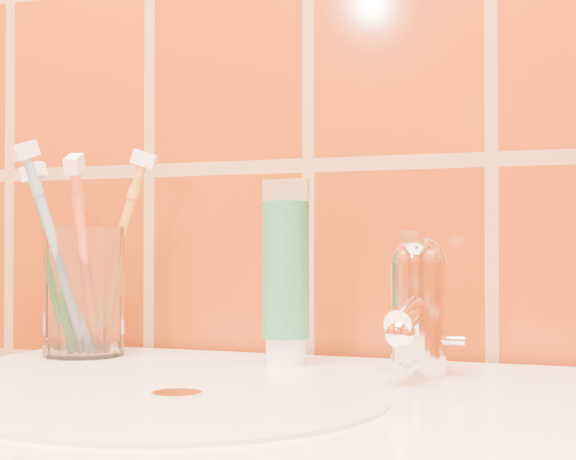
% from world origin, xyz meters
% --- Properties ---
extents(glass_tumbler, '(0.09, 0.09, 0.13)m').
position_xyz_m(glass_tumbler, '(-0.20, 1.11, 0.91)').
color(glass_tumbler, white).
rests_on(glass_tumbler, pedestal_sink).
extents(toothpaste_tube, '(0.05, 0.04, 0.17)m').
position_xyz_m(toothpaste_tube, '(0.01, 1.11, 0.93)').
color(toothpaste_tube, white).
rests_on(toothpaste_tube, pedestal_sink).
extents(faucet, '(0.05, 0.11, 0.12)m').
position_xyz_m(faucet, '(0.14, 1.09, 0.91)').
color(faucet, white).
rests_on(faucet, pedestal_sink).
extents(toothbrush_0, '(0.08, 0.08, 0.20)m').
position_xyz_m(toothbrush_0, '(-0.23, 1.10, 0.95)').
color(toothbrush_0, '#1E7236').
rests_on(toothbrush_0, glass_tumbler).
extents(toothbrush_1, '(0.12, 0.16, 0.23)m').
position_xyz_m(toothbrush_1, '(-0.21, 1.07, 0.95)').
color(toothbrush_1, '#6A99BE').
rests_on(toothbrush_1, glass_tumbler).
extents(toothbrush_2, '(0.12, 0.11, 0.21)m').
position_xyz_m(toothbrush_2, '(-0.18, 1.13, 0.95)').
color(toothbrush_2, orange).
rests_on(toothbrush_2, glass_tumbler).
extents(toothbrush_3, '(0.08, 0.16, 0.22)m').
position_xyz_m(toothbrush_3, '(-0.19, 1.08, 0.95)').
color(toothbrush_3, '#DE5C27').
rests_on(toothbrush_3, glass_tumbler).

